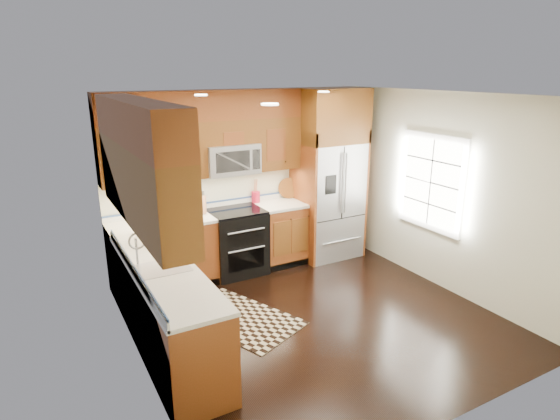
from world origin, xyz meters
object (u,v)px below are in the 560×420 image
refrigerator (329,175)px  knife_block (202,204)px  rug (240,318)px  utensil_crock (256,194)px  range (237,242)px

refrigerator → knife_block: bearing=174.9°
rug → knife_block: size_ratio=4.65×
utensil_crock → range: bearing=-149.6°
refrigerator → knife_block: size_ratio=8.42×
range → refrigerator: size_ratio=0.36×
range → refrigerator: bearing=-1.4°
refrigerator → knife_block: 2.02m
range → refrigerator: 1.76m
range → rug: 1.43m
refrigerator → rug: bearing=-150.0°
rug → knife_block: 1.74m
refrigerator → utensil_crock: bearing=165.1°
range → knife_block: bearing=162.7°
knife_block → rug: bearing=-93.4°
range → rug: bearing=-113.2°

